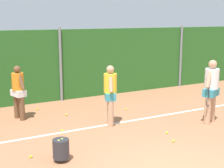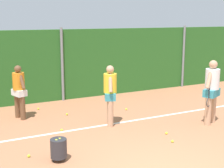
{
  "view_description": "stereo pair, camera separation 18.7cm",
  "coord_description": "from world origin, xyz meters",
  "px_view_note": "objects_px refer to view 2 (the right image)",
  "views": [
    {
      "loc": [
        -3.83,
        -4.69,
        3.08
      ],
      "look_at": [
        0.49,
        3.54,
        1.16
      ],
      "focal_mm": 52.11,
      "sensor_mm": 36.0,
      "label": 1
    },
    {
      "loc": [
        -3.67,
        -4.78,
        3.08
      ],
      "look_at": [
        0.49,
        3.54,
        1.16
      ],
      "focal_mm": 52.11,
      "sensor_mm": 36.0,
      "label": 2
    }
  ],
  "objects_px": {
    "player_foreground_near": "(212,89)",
    "tennis_ball_7": "(62,130)",
    "tennis_ball_11": "(29,156)",
    "tennis_ball_2": "(166,133)",
    "player_backcourt_far": "(19,89)",
    "tennis_ball_10": "(172,141)",
    "tennis_ball_8": "(67,114)",
    "player_midcourt": "(110,92)",
    "tennis_ball_0": "(212,100)",
    "tennis_ball_5": "(126,109)",
    "tennis_ball_3": "(38,109)",
    "ball_hopper": "(59,148)"
  },
  "relations": [
    {
      "from": "player_foreground_near",
      "to": "tennis_ball_11",
      "type": "bearing_deg",
      "value": -25.32
    },
    {
      "from": "tennis_ball_3",
      "to": "tennis_ball_8",
      "type": "bearing_deg",
      "value": -57.23
    },
    {
      "from": "tennis_ball_0",
      "to": "tennis_ball_3",
      "type": "distance_m",
      "value": 6.39
    },
    {
      "from": "tennis_ball_0",
      "to": "tennis_ball_2",
      "type": "bearing_deg",
      "value": -149.37
    },
    {
      "from": "tennis_ball_11",
      "to": "ball_hopper",
      "type": "bearing_deg",
      "value": -40.41
    },
    {
      "from": "tennis_ball_5",
      "to": "tennis_ball_8",
      "type": "height_order",
      "value": "same"
    },
    {
      "from": "tennis_ball_0",
      "to": "tennis_ball_11",
      "type": "distance_m",
      "value": 7.55
    },
    {
      "from": "tennis_ball_7",
      "to": "tennis_ball_8",
      "type": "bearing_deg",
      "value": 65.63
    },
    {
      "from": "ball_hopper",
      "to": "tennis_ball_3",
      "type": "distance_m",
      "value": 4.22
    },
    {
      "from": "player_foreground_near",
      "to": "tennis_ball_10",
      "type": "xyz_separation_m",
      "value": [
        -1.9,
        -0.73,
        -1.02
      ]
    },
    {
      "from": "player_foreground_near",
      "to": "ball_hopper",
      "type": "bearing_deg",
      "value": -19.67
    },
    {
      "from": "tennis_ball_11",
      "to": "player_foreground_near",
      "type": "bearing_deg",
      "value": 0.03
    },
    {
      "from": "player_midcourt",
      "to": "tennis_ball_11",
      "type": "bearing_deg",
      "value": 138.42
    },
    {
      "from": "player_foreground_near",
      "to": "tennis_ball_0",
      "type": "xyz_separation_m",
      "value": [
        1.97,
        1.98,
        -1.02
      ]
    },
    {
      "from": "player_midcourt",
      "to": "player_foreground_near",
      "type": "bearing_deg",
      "value": -90.67
    },
    {
      "from": "tennis_ball_5",
      "to": "tennis_ball_10",
      "type": "relative_size",
      "value": 1.0
    },
    {
      "from": "tennis_ball_7",
      "to": "tennis_ball_11",
      "type": "xyz_separation_m",
      "value": [
        -1.19,
        -1.32,
        0.0
      ]
    },
    {
      "from": "tennis_ball_3",
      "to": "tennis_ball_11",
      "type": "distance_m",
      "value": 3.87
    },
    {
      "from": "player_backcourt_far",
      "to": "tennis_ball_7",
      "type": "bearing_deg",
      "value": 7.1
    },
    {
      "from": "tennis_ball_10",
      "to": "tennis_ball_11",
      "type": "relative_size",
      "value": 1.0
    },
    {
      "from": "player_foreground_near",
      "to": "tennis_ball_10",
      "type": "relative_size",
      "value": 28.47
    },
    {
      "from": "tennis_ball_2",
      "to": "ball_hopper",
      "type": "bearing_deg",
      "value": -174.63
    },
    {
      "from": "ball_hopper",
      "to": "tennis_ball_2",
      "type": "height_order",
      "value": "ball_hopper"
    },
    {
      "from": "tennis_ball_0",
      "to": "player_midcourt",
      "type": "bearing_deg",
      "value": -170.61
    },
    {
      "from": "tennis_ball_0",
      "to": "tennis_ball_5",
      "type": "relative_size",
      "value": 1.0
    },
    {
      "from": "ball_hopper",
      "to": "tennis_ball_3",
      "type": "bearing_deg",
      "value": 82.06
    },
    {
      "from": "tennis_ball_0",
      "to": "tennis_ball_7",
      "type": "relative_size",
      "value": 1.0
    },
    {
      "from": "player_foreground_near",
      "to": "tennis_ball_7",
      "type": "bearing_deg",
      "value": -42.99
    },
    {
      "from": "tennis_ball_7",
      "to": "tennis_ball_5",
      "type": "bearing_deg",
      "value": 21.18
    },
    {
      "from": "player_foreground_near",
      "to": "tennis_ball_5",
      "type": "relative_size",
      "value": 28.47
    },
    {
      "from": "tennis_ball_5",
      "to": "tennis_ball_10",
      "type": "distance_m",
      "value": 3.07
    },
    {
      "from": "ball_hopper",
      "to": "tennis_ball_7",
      "type": "xyz_separation_m",
      "value": [
        0.64,
        1.79,
        -0.26
      ]
    },
    {
      "from": "tennis_ball_0",
      "to": "tennis_ball_10",
      "type": "xyz_separation_m",
      "value": [
        -3.87,
        -2.71,
        0.0
      ]
    },
    {
      "from": "tennis_ball_0",
      "to": "player_foreground_near",
      "type": "bearing_deg",
      "value": -134.85
    },
    {
      "from": "tennis_ball_2",
      "to": "player_backcourt_far",
      "type": "bearing_deg",
      "value": 135.46
    },
    {
      "from": "tennis_ball_10",
      "to": "tennis_ball_11",
      "type": "height_order",
      "value": "same"
    },
    {
      "from": "tennis_ball_8",
      "to": "tennis_ball_10",
      "type": "xyz_separation_m",
      "value": [
        1.61,
        -3.39,
        0.0
      ]
    },
    {
      "from": "tennis_ball_3",
      "to": "tennis_ball_10",
      "type": "height_order",
      "value": "same"
    },
    {
      "from": "tennis_ball_7",
      "to": "tennis_ball_8",
      "type": "relative_size",
      "value": 1.0
    },
    {
      "from": "player_foreground_near",
      "to": "tennis_ball_0",
      "type": "bearing_deg",
      "value": -160.2
    },
    {
      "from": "ball_hopper",
      "to": "tennis_ball_5",
      "type": "bearing_deg",
      "value": 40.82
    },
    {
      "from": "player_foreground_near",
      "to": "ball_hopper",
      "type": "xyz_separation_m",
      "value": [
        -4.76,
        -0.47,
        -0.76
      ]
    },
    {
      "from": "player_foreground_near",
      "to": "tennis_ball_2",
      "type": "distance_m",
      "value": 1.98
    },
    {
      "from": "tennis_ball_2",
      "to": "tennis_ball_7",
      "type": "xyz_separation_m",
      "value": [
        -2.44,
        1.5,
        0.0
      ]
    },
    {
      "from": "tennis_ball_0",
      "to": "tennis_ball_5",
      "type": "xyz_separation_m",
      "value": [
        -3.5,
        0.34,
        0.0
      ]
    },
    {
      "from": "tennis_ball_10",
      "to": "tennis_ball_8",
      "type": "bearing_deg",
      "value": 115.46
    },
    {
      "from": "tennis_ball_5",
      "to": "tennis_ball_11",
      "type": "distance_m",
      "value": 4.44
    },
    {
      "from": "tennis_ball_0",
      "to": "tennis_ball_2",
      "type": "height_order",
      "value": "same"
    },
    {
      "from": "tennis_ball_10",
      "to": "player_midcourt",
      "type": "bearing_deg",
      "value": 111.97
    },
    {
      "from": "player_midcourt",
      "to": "tennis_ball_8",
      "type": "bearing_deg",
      "value": 53.46
    }
  ]
}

